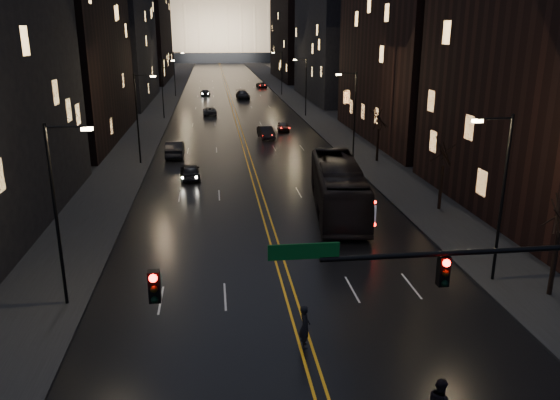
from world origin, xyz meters
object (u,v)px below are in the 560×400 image
object	(u,v)px
bus	(338,188)
oncoming_car_a	(190,171)
traffic_signal	(513,281)
oncoming_car_b	(175,149)
pedestrian_a	(305,326)
receding_car_a	(266,132)

from	to	relation	value
bus	oncoming_car_a	bearing A→B (deg)	142.78
traffic_signal	oncoming_car_a	world-z (taller)	traffic_signal
traffic_signal	oncoming_car_b	size ratio (longest dim) A/B	3.34
bus	traffic_signal	bearing A→B (deg)	-81.49
bus	pedestrian_a	world-z (taller)	bus
oncoming_car_a	oncoming_car_b	distance (m)	9.82
bus	pedestrian_a	xyz separation A→B (m)	(-5.41, -17.62, -0.92)
traffic_signal	oncoming_car_a	distance (m)	35.80
oncoming_car_a	oncoming_car_b	xyz separation A→B (m)	(-1.94, 9.63, 0.12)
oncoming_car_a	pedestrian_a	distance (m)	29.12
bus	oncoming_car_b	xyz separation A→B (m)	(-13.11, 20.55, -1.04)
traffic_signal	oncoming_car_b	xyz separation A→B (m)	(-13.66, 43.17, -4.25)
bus	pedestrian_a	distance (m)	18.46
receding_car_a	pedestrian_a	bearing A→B (deg)	-99.32
oncoming_car_b	pedestrian_a	size ratio (longest dim) A/B	2.68
traffic_signal	receding_car_a	bearing A→B (deg)	93.20
pedestrian_a	oncoming_car_b	bearing A→B (deg)	14.05
oncoming_car_a	oncoming_car_b	world-z (taller)	oncoming_car_b
receding_car_a	bus	bearing A→B (deg)	-91.08
receding_car_a	pedestrian_a	world-z (taller)	pedestrian_a
pedestrian_a	receding_car_a	bearing A→B (deg)	-1.01
bus	receding_car_a	bearing A→B (deg)	101.72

